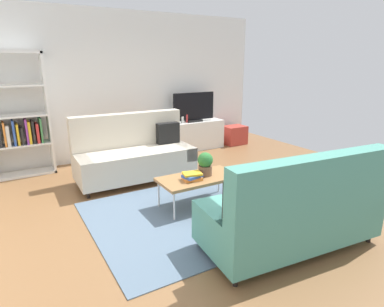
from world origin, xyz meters
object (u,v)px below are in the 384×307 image
(potted_plant, at_px, (205,164))
(vase_0, at_px, (169,120))
(couch_beige, at_px, (135,154))
(bookshelf, at_px, (14,122))
(bottle_2, at_px, (187,119))
(bottle_1, at_px, (182,120))
(table_book_0, at_px, (192,179))
(bottle_0, at_px, (179,118))
(coffee_table, at_px, (199,179))
(tv, at_px, (194,108))
(tv_console, at_px, (193,135))
(couch_green, at_px, (293,210))
(storage_trunk, at_px, (234,135))

(potted_plant, height_order, vase_0, vase_0)
(couch_beige, xyz_separation_m, bookshelf, (-1.66, 1.21, 0.51))
(potted_plant, xyz_separation_m, bottle_2, (1.16, 2.55, 0.14))
(bottle_2, bearing_deg, bottle_1, 180.00)
(bookshelf, distance_m, table_book_0, 3.33)
(couch_beige, distance_m, bottle_0, 1.88)
(coffee_table, relative_size, bottle_1, 7.66)
(vase_0, bearing_deg, tv, -6.88)
(tv, relative_size, bookshelf, 0.48)
(bottle_1, bearing_deg, coffee_table, -114.39)
(potted_plant, bearing_deg, tv_console, 62.50)
(couch_beige, bearing_deg, vase_0, -134.78)
(couch_beige, height_order, bottle_2, couch_beige)
(coffee_table, height_order, table_book_0, table_book_0)
(couch_green, distance_m, storage_trunk, 4.55)
(tv_console, relative_size, tv, 1.40)
(bookshelf, bearing_deg, potted_plant, -50.39)
(tv_console, relative_size, bottle_0, 5.85)
(couch_beige, height_order, bottle_0, couch_beige)
(couch_beige, bearing_deg, bookshelf, -35.01)
(tv, distance_m, vase_0, 0.63)
(potted_plant, relative_size, vase_0, 2.34)
(couch_beige, relative_size, bookshelf, 0.91)
(tv, distance_m, table_book_0, 3.13)
(tv_console, height_order, tv, tv)
(storage_trunk, relative_size, table_book_0, 2.17)
(tv, xyz_separation_m, bottle_2, (-0.19, -0.02, -0.22))
(storage_trunk, relative_size, bottle_2, 2.98)
(vase_0, height_order, bottle_1, bottle_1)
(tv, distance_m, storage_trunk, 1.32)
(bookshelf, relative_size, bottle_2, 12.05)
(bottle_0, bearing_deg, couch_beige, -141.84)
(tv, height_order, bottle_1, tv)
(tv_console, xyz_separation_m, bottle_0, (-0.39, -0.04, 0.44))
(bottle_1, bearing_deg, table_book_0, -116.36)
(potted_plant, relative_size, bottle_0, 1.36)
(storage_trunk, xyz_separation_m, bottle_1, (-1.40, 0.06, 0.49))
(bottle_1, bearing_deg, tv, 3.83)
(bottle_2, bearing_deg, table_book_0, -118.28)
(vase_0, distance_m, bottle_1, 0.30)
(tv_console, bearing_deg, bottle_2, -167.93)
(couch_green, distance_m, table_book_0, 1.42)
(storage_trunk, distance_m, bottle_0, 1.59)
(couch_green, height_order, storage_trunk, couch_green)
(coffee_table, xyz_separation_m, bottle_0, (1.07, 2.57, 0.37))
(tv_console, relative_size, table_book_0, 5.83)
(coffee_table, xyz_separation_m, bottle_1, (1.16, 2.57, 0.32))
(potted_plant, xyz_separation_m, table_book_0, (-0.25, -0.07, -0.15))
(couch_green, bearing_deg, bookshelf, 125.53)
(table_book_0, bearing_deg, couch_green, -73.15)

